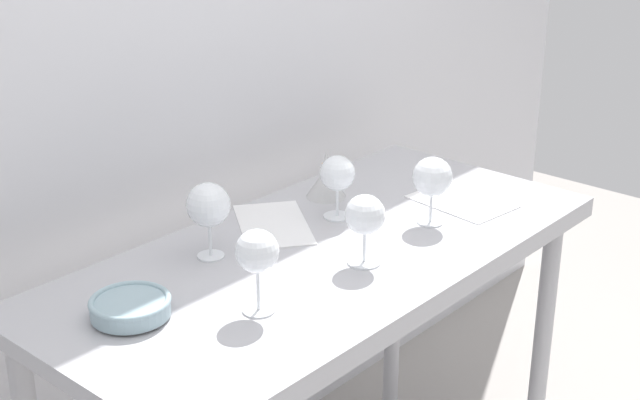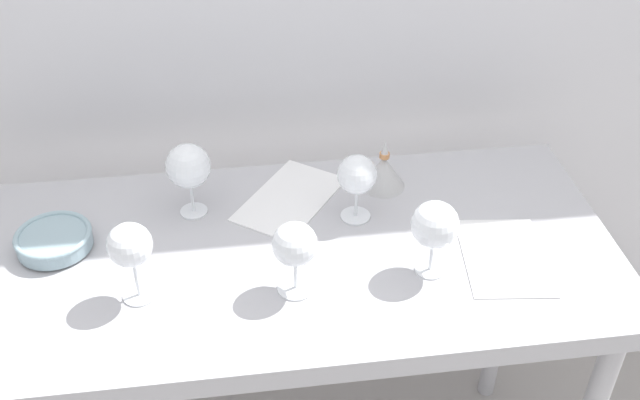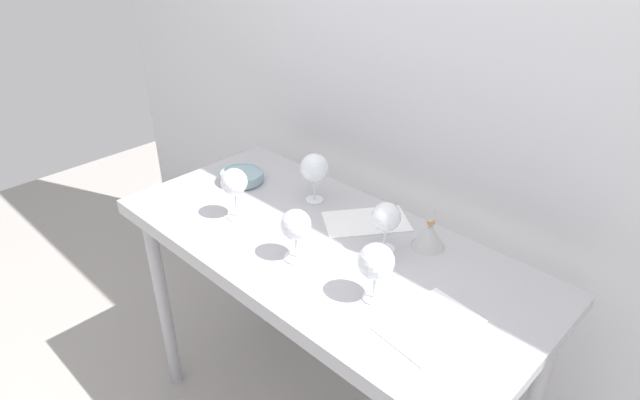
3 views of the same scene
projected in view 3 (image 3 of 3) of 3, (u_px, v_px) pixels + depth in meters
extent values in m
cube|color=silver|center=(429.00, 80.00, 1.77)|extent=(3.80, 0.04, 2.60)
cube|color=#ACACB2|center=(326.00, 246.00, 1.68)|extent=(1.40, 0.64, 0.04)
cube|color=#ACACB2|center=(244.00, 296.00, 1.48)|extent=(1.40, 0.01, 0.05)
cylinder|color=#ACACB2|center=(163.00, 302.00, 2.13)|extent=(0.05, 0.05, 0.86)
cylinder|color=#ACACB2|center=(263.00, 248.00, 2.45)|extent=(0.05, 0.05, 0.86)
cylinder|color=white|center=(296.00, 257.00, 1.59)|extent=(0.08, 0.08, 0.00)
cylinder|color=white|center=(296.00, 246.00, 1.57)|extent=(0.01, 0.01, 0.07)
sphere|color=white|center=(296.00, 224.00, 1.53)|extent=(0.09, 0.09, 0.09)
cylinder|color=maroon|center=(296.00, 229.00, 1.54)|extent=(0.06, 0.06, 0.02)
cylinder|color=white|center=(374.00, 298.00, 1.43)|extent=(0.06, 0.06, 0.00)
cylinder|color=white|center=(374.00, 286.00, 1.41)|extent=(0.01, 0.01, 0.08)
sphere|color=white|center=(376.00, 261.00, 1.37)|extent=(0.10, 0.10, 0.10)
cylinder|color=maroon|center=(376.00, 267.00, 1.38)|extent=(0.07, 0.07, 0.02)
cylinder|color=white|center=(384.00, 249.00, 1.63)|extent=(0.07, 0.07, 0.00)
cylinder|color=white|center=(385.00, 238.00, 1.61)|extent=(0.01, 0.01, 0.07)
sphere|color=white|center=(386.00, 217.00, 1.57)|extent=(0.09, 0.09, 0.09)
cylinder|color=maroon|center=(386.00, 221.00, 1.58)|extent=(0.06, 0.06, 0.02)
cylinder|color=white|center=(237.00, 216.00, 1.79)|extent=(0.07, 0.07, 0.00)
cylinder|color=white|center=(236.00, 204.00, 1.77)|extent=(0.01, 0.01, 0.09)
sphere|color=white|center=(234.00, 182.00, 1.72)|extent=(0.09, 0.09, 0.09)
cylinder|color=maroon|center=(234.00, 186.00, 1.73)|extent=(0.06, 0.06, 0.03)
cylinder|color=white|center=(314.00, 200.00, 1.89)|extent=(0.06, 0.06, 0.00)
cylinder|color=white|center=(314.00, 189.00, 1.86)|extent=(0.01, 0.01, 0.08)
sphere|color=white|center=(314.00, 168.00, 1.82)|extent=(0.10, 0.10, 0.10)
cylinder|color=maroon|center=(314.00, 173.00, 1.83)|extent=(0.07, 0.07, 0.02)
cube|color=white|center=(366.00, 221.00, 1.76)|extent=(0.29, 0.32, 0.00)
cube|color=white|center=(430.00, 325.00, 1.34)|extent=(0.20, 0.27, 0.00)
cylinder|color=#4C4C4C|center=(242.00, 181.00, 2.01)|extent=(0.15, 0.15, 0.01)
cylinder|color=#8CA8B2|center=(242.00, 177.00, 2.00)|extent=(0.16, 0.16, 0.03)
torus|color=#8CA8B2|center=(242.00, 173.00, 1.99)|extent=(0.16, 0.16, 0.01)
cone|color=#B7B7B7|center=(429.00, 235.00, 1.62)|extent=(0.10, 0.10, 0.08)
cylinder|color=#C17F4C|center=(431.00, 222.00, 1.60)|extent=(0.02, 0.02, 0.01)
cone|color=#B7B7B7|center=(432.00, 215.00, 1.59)|extent=(0.02, 0.02, 0.04)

